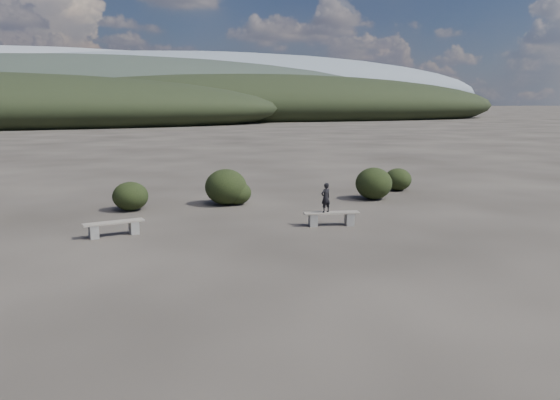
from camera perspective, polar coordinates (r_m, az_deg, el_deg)
name	(u,v)px	position (r m, az deg, el deg)	size (l,w,h in m)	color
ground	(345,274)	(12.26, 6.84, -7.71)	(1200.00, 1200.00, 0.00)	#2A2520
bench_left	(114,227)	(16.20, -16.95, -2.75)	(1.72, 0.63, 0.42)	slate
bench_right	(331,217)	(16.87, 5.39, -1.83)	(1.75, 0.71, 0.43)	slate
seated_person	(326,198)	(16.71, 4.80, 0.25)	(0.33, 0.22, 0.91)	black
shrub_a	(130,196)	(19.86, -15.36, 0.39)	(1.24, 1.24, 1.01)	black
shrub_b	(226,187)	(20.34, -5.67, 1.37)	(1.55, 1.55, 1.33)	black
shrub_c	(237,193)	(20.37, -4.56, 0.76)	(1.10, 1.10, 0.88)	black
shrub_d	(374,183)	(21.68, 9.77, 1.71)	(1.43, 1.43, 1.25)	black
shrub_e	(398,179)	(24.09, 12.22, 2.12)	(1.16, 1.16, 0.97)	black
mountain_ridges	(78,91)	(349.57, -20.33, 10.65)	(500.00, 400.00, 56.00)	black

